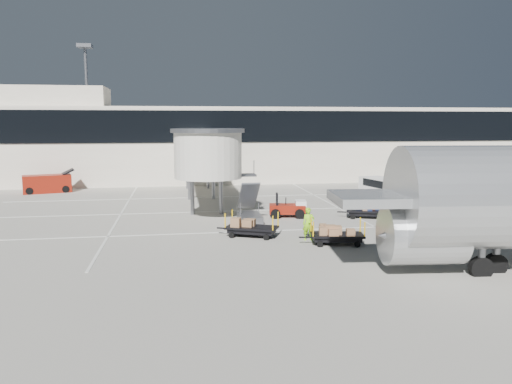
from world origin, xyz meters
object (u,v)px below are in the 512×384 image
(box_cart_far, at_px, (252,228))
(ground_worker, at_px, (308,224))
(baggage_tug, at_px, (288,208))
(belt_loader, at_px, (47,184))
(box_cart_near, at_px, (338,235))
(suitcase_cart, at_px, (367,211))
(minivan, at_px, (383,187))

(box_cart_far, xyz_separation_m, ground_worker, (2.96, -1.34, 0.40))
(baggage_tug, relative_size, belt_loader, 0.56)
(box_cart_near, bearing_deg, ground_worker, 146.22)
(baggage_tug, distance_m, belt_loader, 24.53)
(suitcase_cart, xyz_separation_m, ground_worker, (-5.59, -5.51, 0.45))
(box_cart_near, height_order, box_cart_far, box_cart_far)
(minivan, bearing_deg, suitcase_cart, -132.00)
(ground_worker, xyz_separation_m, minivan, (9.85, 12.78, 0.18))
(suitcase_cart, xyz_separation_m, belt_loader, (-24.43, 16.45, 0.37))
(belt_loader, bearing_deg, minivan, -33.84)
(box_cart_near, bearing_deg, suitcase_cart, 67.71)
(box_cart_near, distance_m, minivan, 16.44)
(baggage_tug, relative_size, suitcase_cart, 0.78)
(box_cart_near, relative_size, minivan, 0.69)
(box_cart_near, distance_m, box_cart_far, 4.95)
(baggage_tug, bearing_deg, suitcase_cart, -3.68)
(baggage_tug, xyz_separation_m, minivan, (9.44, 6.02, 0.49))
(ground_worker, distance_m, minivan, 16.14)
(minivan, height_order, belt_loader, belt_loader)
(baggage_tug, bearing_deg, ground_worker, -83.57)
(suitcase_cart, height_order, box_cart_near, box_cart_near)
(ground_worker, bearing_deg, minivan, 56.03)
(box_cart_near, bearing_deg, box_cart_far, 159.04)
(box_cart_near, height_order, ground_worker, ground_worker)
(ground_worker, height_order, belt_loader, belt_loader)
(box_cart_near, xyz_separation_m, belt_loader, (-20.11, 23.20, 0.28))
(box_cart_far, bearing_deg, ground_worker, 0.23)
(box_cart_far, height_order, belt_loader, belt_loader)
(baggage_tug, distance_m, suitcase_cart, 5.34)
(baggage_tug, xyz_separation_m, ground_worker, (-0.41, -6.76, 0.31))
(baggage_tug, distance_m, box_cart_far, 6.38)
(baggage_tug, relative_size, minivan, 0.53)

